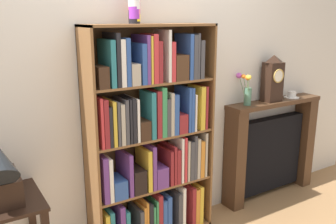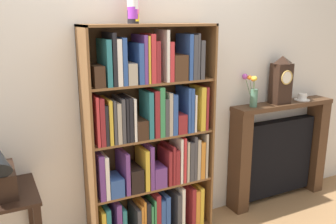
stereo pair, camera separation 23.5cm
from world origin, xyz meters
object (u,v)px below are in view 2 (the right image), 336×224
flower_vase (252,91)px  fireplace_mantel (278,152)px  bookshelf (151,145)px  mantel_clock (281,80)px  teacup_with_saucer (302,97)px  cup_stack (133,6)px

flower_vase → fireplace_mantel: bearing=1.9°
bookshelf → mantel_clock: size_ratio=3.92×
teacup_with_saucer → flower_vase: bearing=179.6°
flower_vase → cup_stack: bearing=-178.6°
fireplace_mantel → teacup_with_saucer: size_ratio=7.32×
flower_vase → teacup_with_saucer: 0.62m
cup_stack → flower_vase: size_ratio=0.81×
bookshelf → fireplace_mantel: 1.43m
mantel_clock → bookshelf: bearing=-177.9°
flower_vase → teacup_with_saucer: size_ratio=1.97×
cup_stack → fireplace_mantel: bearing=1.6°
fireplace_mantel → bookshelf: bearing=-177.2°
mantel_clock → flower_vase: size_ratio=1.50×
bookshelf → cup_stack: bearing=166.4°
mantel_clock → cup_stack: bearing=-179.1°
bookshelf → mantel_clock: bookshelf is taller
bookshelf → fireplace_mantel: bearing=2.8°
bookshelf → teacup_with_saucer: (1.62, 0.05, 0.20)m
fireplace_mantel → teacup_with_saucer: teacup_with_saucer is taller
fireplace_mantel → mantel_clock: 0.72m
bookshelf → cup_stack: (-0.11, 0.03, 1.02)m
bookshelf → fireplace_mantel: size_ratio=1.57×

